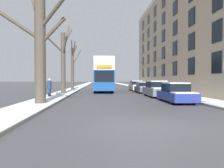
{
  "coord_description": "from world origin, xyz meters",
  "views": [
    {
      "loc": [
        -1.97,
        -7.61,
        1.66
      ],
      "look_at": [
        -0.37,
        17.15,
        1.14
      ],
      "focal_mm": 35.0,
      "sensor_mm": 36.0,
      "label": 1
    }
  ],
  "objects": [
    {
      "name": "terrace_facade_right",
      "position": [
        11.5,
        21.81,
        7.34
      ],
      "size": [
        9.1,
        35.77,
        14.67
      ],
      "color": "tan",
      "rests_on": "ground"
    },
    {
      "name": "sidewalk_right",
      "position": [
        5.88,
        53.0,
        0.08
      ],
      "size": [
        2.26,
        130.0,
        0.16
      ],
      "color": "gray",
      "rests_on": "ground"
    },
    {
      "name": "pedestrian_left_sidewalk",
      "position": [
        -6.27,
        12.01,
        0.96
      ],
      "size": [
        0.38,
        0.38,
        1.74
      ],
      "rotation": [
        0.0,
        0.0,
        1.32
      ],
      "color": "navy",
      "rests_on": "ground"
    },
    {
      "name": "bare_tree_left_1",
      "position": [
        -5.7,
        16.14,
        3.76
      ],
      "size": [
        2.74,
        3.14,
        7.72
      ],
      "color": "#4C4238",
      "rests_on": "ground"
    },
    {
      "name": "parked_car_2",
      "position": [
        3.67,
        19.07,
        0.63
      ],
      "size": [
        1.7,
        3.92,
        1.36
      ],
      "color": "#474C56",
      "rests_on": "ground"
    },
    {
      "name": "parked_car_0",
      "position": [
        3.67,
        7.84,
        0.66
      ],
      "size": [
        1.7,
        4.24,
        1.43
      ],
      "color": "navy",
      "rests_on": "ground"
    },
    {
      "name": "bare_tree_left_0",
      "position": [
        -5.63,
        6.55,
        3.98
      ],
      "size": [
        4.86,
        4.04,
        7.66
      ],
      "color": "#4C4238",
      "rests_on": "ground"
    },
    {
      "name": "ground_plane",
      "position": [
        0.0,
        0.0,
        0.0
      ],
      "size": [
        320.0,
        320.0,
        0.0
      ],
      "primitive_type": "plane",
      "color": "#424247"
    },
    {
      "name": "sidewalk_left",
      "position": [
        -5.88,
        53.0,
        0.08
      ],
      "size": [
        2.26,
        130.0,
        0.16
      ],
      "color": "gray",
      "rests_on": "ground"
    },
    {
      "name": "bare_tree_left_2",
      "position": [
        -5.71,
        25.14,
        3.63
      ],
      "size": [
        1.44,
        3.78,
        7.24
      ],
      "color": "#4C4238",
      "rests_on": "ground"
    },
    {
      "name": "double_decker_bus",
      "position": [
        -1.26,
        22.68,
        2.47
      ],
      "size": [
        2.51,
        11.09,
        4.37
      ],
      "color": "#194C99",
      "rests_on": "ground"
    },
    {
      "name": "parked_car_3",
      "position": [
        3.67,
        24.17,
        0.68
      ],
      "size": [
        1.74,
        4.39,
        1.47
      ],
      "color": "silver",
      "rests_on": "ground"
    },
    {
      "name": "parked_car_1",
      "position": [
        3.67,
        12.98,
        0.7
      ],
      "size": [
        1.86,
        4.35,
        1.54
      ],
      "color": "slate",
      "rests_on": "ground"
    }
  ]
}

